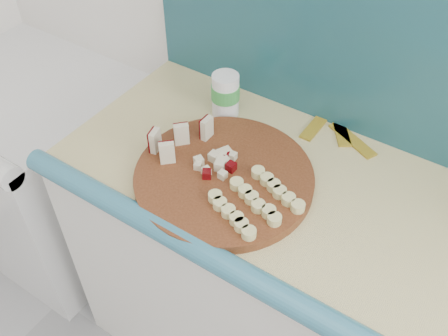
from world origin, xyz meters
The scene contains 7 objects.
porcelain_fixture centered at (-1.45, 1.50, 0.40)m, with size 0.70×0.72×0.84m.
cutting_board centered at (-0.53, 1.41, 0.92)m, with size 0.46×0.46×0.03m, color #46210F.
apple_wedges centered at (-0.69, 1.43, 0.97)m, with size 0.12×0.18×0.06m.
apple_chunks centered at (-0.56, 1.42, 0.95)m, with size 0.08×0.08×0.02m.
banana_slices centered at (-0.42, 1.37, 0.95)m, with size 0.21×0.21×0.02m.
canister centered at (-0.68, 1.64, 0.98)m, with size 0.08×0.08×0.13m.
banana_peel centered at (-0.38, 1.75, 0.91)m, with size 0.21×0.18×0.01m.
Camera 1 is at (-0.05, 0.68, 1.83)m, focal length 40.00 mm.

